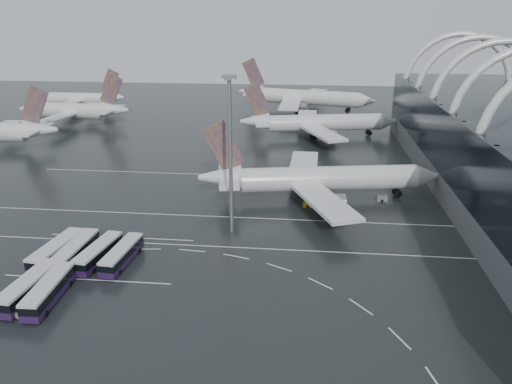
# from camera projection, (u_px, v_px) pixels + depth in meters

# --- Properties ---
(ground) EXTENTS (420.00, 420.00, 0.00)m
(ground) POSITION_uv_depth(u_px,v_px,m) (246.00, 243.00, 93.34)
(ground) COLOR black
(ground) RESTS_ON ground
(lane_marking_near) EXTENTS (120.00, 0.25, 0.01)m
(lane_marking_near) POSITION_uv_depth(u_px,v_px,m) (244.00, 248.00, 91.47)
(lane_marking_near) COLOR white
(lane_marking_near) RESTS_ON ground
(lane_marking_mid) EXTENTS (120.00, 0.25, 0.01)m
(lane_marking_mid) POSITION_uv_depth(u_px,v_px,m) (253.00, 218.00, 104.54)
(lane_marking_mid) COLOR white
(lane_marking_mid) RESTS_ON ground
(lane_marking_far) EXTENTS (120.00, 0.25, 0.01)m
(lane_marking_far) POSITION_uv_depth(u_px,v_px,m) (264.00, 176.00, 130.68)
(lane_marking_far) COLOR white
(lane_marking_far) RESTS_ON ground
(bus_bay_line_south) EXTENTS (28.00, 0.25, 0.01)m
(bus_bay_line_south) POSITION_uv_depth(u_px,v_px,m) (86.00, 279.00, 80.74)
(bus_bay_line_south) COLOR white
(bus_bay_line_south) RESTS_ON ground
(bus_bay_line_north) EXTENTS (28.00, 0.25, 0.01)m
(bus_bay_line_north) POSITION_uv_depth(u_px,v_px,m) (122.00, 237.00, 95.68)
(bus_bay_line_north) COLOR white
(bus_bay_line_north) RESTS_ON ground
(airliner_main) EXTENTS (55.55, 48.09, 18.86)m
(airliner_main) POSITION_uv_depth(u_px,v_px,m) (317.00, 179.00, 113.49)
(airliner_main) COLOR white
(airliner_main) RESTS_ON ground
(airliner_gate_b) EXTENTS (54.19, 47.98, 18.89)m
(airliner_gate_b) POSITION_uv_depth(u_px,v_px,m) (317.00, 123.00, 169.62)
(airliner_gate_b) COLOR white
(airliner_gate_b) RESTS_ON ground
(airliner_gate_c) EXTENTS (59.71, 54.23, 21.46)m
(airliner_gate_c) POSITION_uv_depth(u_px,v_px,m) (302.00, 98.00, 215.18)
(airliner_gate_c) COLOR white
(airliner_gate_c) RESTS_ON ground
(jet_remote_mid) EXTENTS (44.87, 36.15, 19.55)m
(jet_remote_mid) POSITION_uv_depth(u_px,v_px,m) (75.00, 111.00, 188.65)
(jet_remote_mid) COLOR white
(jet_remote_mid) RESTS_ON ground
(jet_remote_far) EXTENTS (40.43, 32.50, 17.72)m
(jet_remote_far) POSITION_uv_depth(u_px,v_px,m) (80.00, 99.00, 216.67)
(jet_remote_far) COLOR white
(jet_remote_far) RESTS_ON ground
(bus_row_near_a) EXTENTS (4.57, 13.64, 3.29)m
(bus_row_near_a) POSITION_uv_depth(u_px,v_px,m) (57.00, 251.00, 86.34)
(bus_row_near_a) COLOR #20123A
(bus_row_near_a) RESTS_ON ground
(bus_row_near_b) EXTENTS (3.41, 12.78, 3.12)m
(bus_row_near_b) POSITION_uv_depth(u_px,v_px,m) (76.00, 251.00, 86.64)
(bus_row_near_b) COLOR #20123A
(bus_row_near_b) RESTS_ON ground
(bus_row_near_c) EXTENTS (4.47, 12.72, 3.07)m
(bus_row_near_c) POSITION_uv_depth(u_px,v_px,m) (98.00, 253.00, 85.92)
(bus_row_near_c) COLOR #20123A
(bus_row_near_c) RESTS_ON ground
(bus_row_near_d) EXTENTS (3.77, 12.42, 3.01)m
(bus_row_near_d) POSITION_uv_depth(u_px,v_px,m) (122.00, 254.00, 85.40)
(bus_row_near_d) COLOR #20123A
(bus_row_near_d) RESTS_ON ground
(bus_row_far_a) EXTENTS (3.95, 13.31, 3.23)m
(bus_row_far_a) POSITION_uv_depth(u_px,v_px,m) (29.00, 287.00, 75.15)
(bus_row_far_a) COLOR #20123A
(bus_row_far_a) RESTS_ON ground
(bus_row_far_b) EXTENTS (3.43, 12.89, 3.15)m
(bus_row_far_b) POSITION_uv_depth(u_px,v_px,m) (49.00, 291.00, 74.30)
(bus_row_far_b) COLOR #20123A
(bus_row_far_b) RESTS_ON ground
(van_curve_a) EXTENTS (5.98, 4.12, 1.52)m
(van_curve_a) POSITION_uv_depth(u_px,v_px,m) (24.00, 311.00, 70.85)
(van_curve_a) COLOR silver
(van_curve_a) RESTS_ON ground
(floodlight_mast) EXTENTS (2.32, 2.32, 30.30)m
(floodlight_mast) POSITION_uv_depth(u_px,v_px,m) (230.00, 137.00, 91.82)
(floodlight_mast) COLOR gray
(floodlight_mast) RESTS_ON ground
(gse_cart_belly_a) EXTENTS (1.90, 1.12, 1.04)m
(gse_cart_belly_a) POSITION_uv_depth(u_px,v_px,m) (332.00, 209.00, 107.85)
(gse_cart_belly_a) COLOR gold
(gse_cart_belly_a) RESTS_ON ground
(gse_cart_belly_c) EXTENTS (2.07, 1.23, 1.13)m
(gse_cart_belly_c) POSITION_uv_depth(u_px,v_px,m) (308.00, 204.00, 110.31)
(gse_cart_belly_c) COLOR gold
(gse_cart_belly_c) RESTS_ON ground
(gse_cart_belly_d) EXTENTS (2.34, 1.38, 1.28)m
(gse_cart_belly_d) POSITION_uv_depth(u_px,v_px,m) (382.00, 198.00, 113.70)
(gse_cart_belly_d) COLOR slate
(gse_cart_belly_d) RESTS_ON ground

